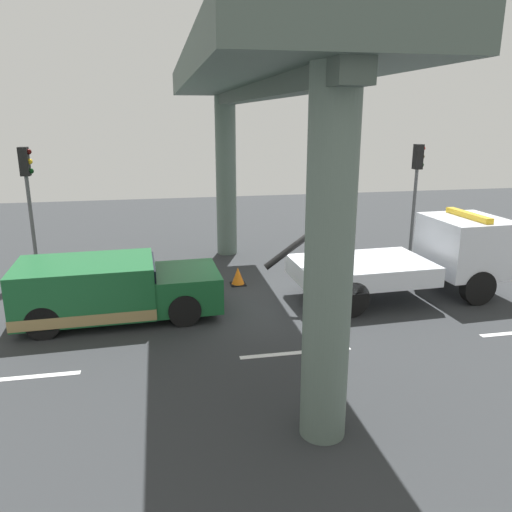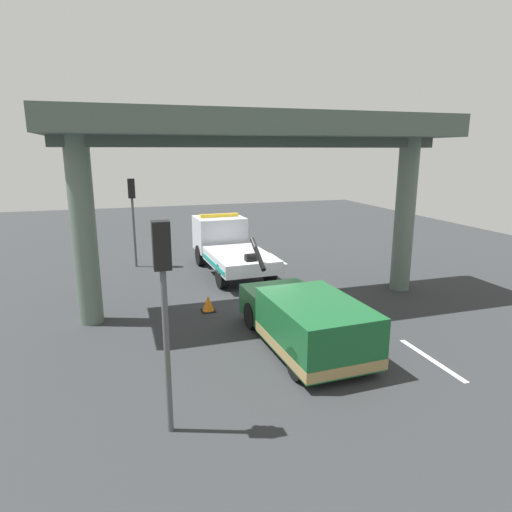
% 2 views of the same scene
% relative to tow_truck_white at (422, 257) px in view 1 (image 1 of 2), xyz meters
% --- Properties ---
extents(ground_plane, '(60.00, 40.00, 0.10)m').
position_rel_tow_truck_white_xyz_m(ground_plane, '(-4.66, -0.03, -1.25)').
color(ground_plane, '#2D3033').
extents(lane_stripe_west, '(2.60, 0.16, 0.01)m').
position_rel_tow_truck_white_xyz_m(lane_stripe_west, '(-10.66, -2.98, -1.20)').
color(lane_stripe_west, silver).
rests_on(lane_stripe_west, ground).
extents(lane_stripe_mid, '(2.60, 0.16, 0.01)m').
position_rel_tow_truck_white_xyz_m(lane_stripe_mid, '(-4.66, -2.98, -1.20)').
color(lane_stripe_mid, silver).
rests_on(lane_stripe_mid, ground).
extents(tow_truck_white, '(7.29, 2.61, 2.46)m').
position_rel_tow_truck_white_xyz_m(tow_truck_white, '(0.00, 0.00, 0.00)').
color(tow_truck_white, silver).
rests_on(tow_truck_white, ground).
extents(towed_van_green, '(5.27, 2.38, 1.58)m').
position_rel_tow_truck_white_xyz_m(towed_van_green, '(-8.95, -0.03, -0.42)').
color(towed_van_green, '#195B2D').
rests_on(towed_van_green, ground).
extents(overpass_structure, '(3.60, 13.78, 6.71)m').
position_rel_tow_truck_white_xyz_m(overpass_structure, '(-5.01, -0.03, 4.60)').
color(overpass_structure, '#596B60').
rests_on(overpass_structure, ground).
extents(traffic_light_near, '(0.39, 0.32, 4.26)m').
position_rel_tow_truck_white_xyz_m(traffic_light_near, '(-11.64, 4.10, 1.91)').
color(traffic_light_near, '#515456').
rests_on(traffic_light_near, ground).
extents(traffic_light_far, '(0.39, 0.32, 4.21)m').
position_rel_tow_truck_white_xyz_m(traffic_light_far, '(1.86, 4.10, 1.87)').
color(traffic_light_far, '#515456').
rests_on(traffic_light_far, ground).
extents(traffic_cone_orange, '(0.48, 0.48, 0.57)m').
position_rel_tow_truck_white_xyz_m(traffic_cone_orange, '(-5.20, 2.01, -0.93)').
color(traffic_cone_orange, orange).
rests_on(traffic_cone_orange, ground).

